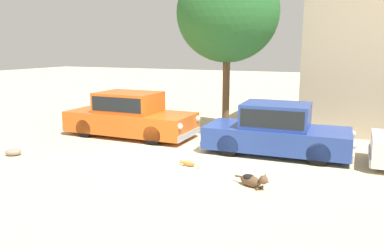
# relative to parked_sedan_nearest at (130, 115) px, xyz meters

# --- Properties ---
(ground_plane) EXTENTS (80.00, 80.00, 0.00)m
(ground_plane) POSITION_rel_parked_sedan_nearest_xyz_m (2.38, -1.59, -0.76)
(ground_plane) COLOR #CCB78E
(parked_sedan_nearest) EXTENTS (4.68, 1.86, 1.55)m
(parked_sedan_nearest) POSITION_rel_parked_sedan_nearest_xyz_m (0.00, 0.00, 0.00)
(parked_sedan_nearest) COLOR #D15619
(parked_sedan_nearest) RESTS_ON ground_plane
(parked_sedan_second) EXTENTS (4.33, 1.91, 1.50)m
(parked_sedan_second) POSITION_rel_parked_sedan_nearest_xyz_m (5.19, -0.21, -0.03)
(parked_sedan_second) COLOR navy
(parked_sedan_second) RESTS_ON ground_plane
(stray_dog_spotted) EXTENTS (0.91, 0.46, 0.38)m
(stray_dog_spotted) POSITION_rel_parked_sedan_nearest_xyz_m (5.30, -3.18, -0.60)
(stray_dog_spotted) COLOR brown
(stray_dog_spotted) RESTS_ON ground_plane
(stray_cat) EXTENTS (0.60, 0.22, 0.16)m
(stray_cat) POSITION_rel_parked_sedan_nearest_xyz_m (3.34, -2.38, -0.68)
(stray_cat) COLOR #B77F3D
(stray_cat) RESTS_ON ground_plane
(acacia_tree_left) EXTENTS (3.54, 3.19, 5.92)m
(acacia_tree_left) POSITION_rel_parked_sedan_nearest_xyz_m (2.98, 1.65, 3.47)
(acacia_tree_left) COLOR brown
(acacia_tree_left) RESTS_ON ground_plane
(rubble_pile) EXTENTS (0.57, 0.53, 0.21)m
(rubble_pile) POSITION_rel_parked_sedan_nearest_xyz_m (-1.72, -3.52, -0.66)
(rubble_pile) COLOR gray
(rubble_pile) RESTS_ON ground_plane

